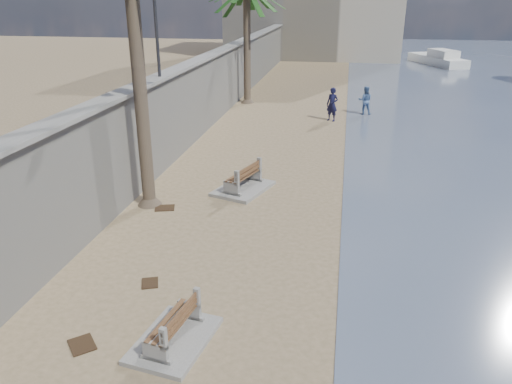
{
  "coord_description": "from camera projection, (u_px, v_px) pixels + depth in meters",
  "views": [
    {
      "loc": [
        1.87,
        -6.17,
        6.56
      ],
      "look_at": [
        -0.5,
        7.0,
        1.2
      ],
      "focal_mm": 35.0,
      "sensor_mm": 36.0,
      "label": 1
    }
  ],
  "objects": [
    {
      "name": "debris_b",
      "position": [
        82.0,
        345.0,
        9.97
      ],
      "size": [
        0.73,
        0.74,
        0.03
      ],
      "primitive_type": "cube",
      "rotation": [
        0.0,
        0.0,
        5.44
      ],
      "color": "#382616",
      "rests_on": "ground_plane"
    },
    {
      "name": "wall_cap",
      "position": [
        212.0,
        54.0,
        26.19
      ],
      "size": [
        0.8,
        70.0,
        0.12
      ],
      "primitive_type": "cube",
      "color": "gray",
      "rests_on": "seawall"
    },
    {
      "name": "seawall",
      "position": [
        213.0,
        89.0,
        26.86
      ],
      "size": [
        0.45,
        70.0,
        3.5
      ],
      "primitive_type": "cube",
      "color": "gray",
      "rests_on": "ground_plane"
    },
    {
      "name": "bench_near",
      "position": [
        173.0,
        328.0,
        9.94
      ],
      "size": [
        1.62,
        2.12,
        0.81
      ],
      "color": "gray",
      "rests_on": "ground_plane"
    },
    {
      "name": "debris_c",
      "position": [
        165.0,
        208.0,
        16.3
      ],
      "size": [
        0.74,
        0.65,
        0.03
      ],
      "primitive_type": "cube",
      "rotation": [
        0.0,
        0.0,
        0.28
      ],
      "color": "#382616",
      "rests_on": "ground_plane"
    },
    {
      "name": "debris_d",
      "position": [
        150.0,
        283.0,
        12.09
      ],
      "size": [
        0.54,
        0.59,
        0.03
      ],
      "primitive_type": "cube",
      "rotation": [
        0.0,
        0.0,
        5.07
      ],
      "color": "#382616",
      "rests_on": "ground_plane"
    },
    {
      "name": "person_b",
      "position": [
        365.0,
        99.0,
        28.57
      ],
      "size": [
        0.9,
        0.72,
        1.79
      ],
      "primitive_type": "imported",
      "rotation": [
        0.0,
        0.0,
        3.2
      ],
      "color": "#4C6B9D",
      "rests_on": "ground_plane"
    },
    {
      "name": "person_a",
      "position": [
        332.0,
        102.0,
        27.06
      ],
      "size": [
        0.9,
        0.79,
        2.08
      ],
      "primitive_type": "imported",
      "rotation": [
        0.0,
        0.0,
        -0.46
      ],
      "color": "#121333",
      "rests_on": "ground_plane"
    },
    {
      "name": "bench_far",
      "position": [
        243.0,
        180.0,
        17.66
      ],
      "size": [
        2.13,
        2.57,
        0.93
      ],
      "color": "gray",
      "rests_on": "ground_plane"
    },
    {
      "name": "yacht_far",
      "position": [
        437.0,
        61.0,
        48.73
      ],
      "size": [
        4.95,
        7.88,
        1.5
      ],
      "primitive_type": null,
      "rotation": [
        0.0,
        0.0,
        1.97
      ],
      "color": "silver",
      "rests_on": "bay_water"
    }
  ]
}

